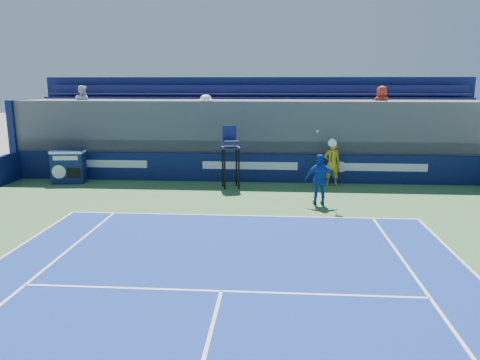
# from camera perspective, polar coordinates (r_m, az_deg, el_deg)

# --- Properties ---
(ball_person) EXTENTS (0.69, 0.48, 1.82)m
(ball_person) POSITION_cam_1_polar(r_m,az_deg,el_deg) (19.35, 11.14, 2.00)
(ball_person) COLOR gold
(ball_person) RESTS_ON apron
(back_hoarding) EXTENTS (20.40, 0.21, 1.20)m
(back_hoarding) POSITION_cam_1_polar(r_m,az_deg,el_deg) (19.78, 1.21, 1.48)
(back_hoarding) COLOR #0C1644
(back_hoarding) RESTS_ON ground
(match_clock) EXTENTS (1.40, 0.87, 1.40)m
(match_clock) POSITION_cam_1_polar(r_m,az_deg,el_deg) (20.79, -20.17, 1.65)
(match_clock) COLOR #0E1B4A
(match_clock) RESTS_ON ground
(umpire_chair) EXTENTS (0.85, 0.85, 2.48)m
(umpire_chair) POSITION_cam_1_polar(r_m,az_deg,el_deg) (18.50, -1.17, 3.67)
(umpire_chair) COLOR black
(umpire_chair) RESTS_ON ground
(tennis_player) EXTENTS (1.04, 0.44, 2.57)m
(tennis_player) POSITION_cam_1_polar(r_m,az_deg,el_deg) (16.18, 9.75, 0.05)
(tennis_player) COLOR #133D9A
(tennis_player) RESTS_ON apron
(stadium_seating) EXTENTS (21.00, 4.05, 4.40)m
(stadium_seating) POSITION_cam_1_polar(r_m,az_deg,el_deg) (21.63, 1.46, 5.68)
(stadium_seating) COLOR #4B4B4F
(stadium_seating) RESTS_ON ground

